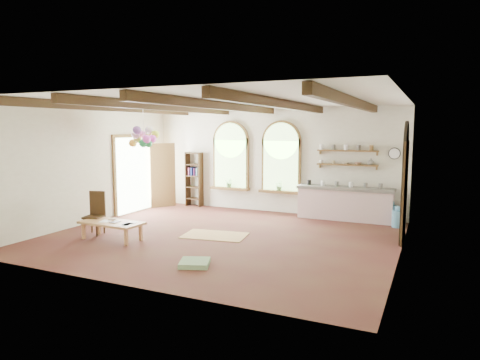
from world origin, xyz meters
The scene contains 27 objects.
floor centered at (0.00, 0.00, 0.00)m, with size 8.00×8.00×0.00m, color #533022.
ceiling_beams centered at (0.00, 0.00, 3.10)m, with size 6.20×6.80×0.18m, color #3A2512, non-canonical shape.
window_left centered at (-1.40, 3.43, 1.63)m, with size 1.30×0.28×2.20m.
window_right centered at (0.30, 3.43, 1.63)m, with size 1.30×0.28×2.20m.
left_doorway centered at (-3.95, 1.80, 1.15)m, with size 0.10×1.90×2.50m, color brown.
right_doorway centered at (3.95, 1.50, 1.10)m, with size 0.10×1.30×2.40m, color black.
kitchen_counter centered at (2.30, 3.20, 0.48)m, with size 2.68×0.62×0.94m.
wall_shelf_lower centered at (2.30, 3.38, 1.55)m, with size 1.70×0.24×0.04m, color brown.
wall_shelf_upper centered at (2.30, 3.38, 1.95)m, with size 1.70×0.24×0.04m, color brown.
wall_clock centered at (3.55, 3.45, 1.90)m, with size 0.32×0.32×0.04m, color black.
bookshelf centered at (-2.70, 3.32, 0.90)m, with size 0.53×0.32×1.80m.
coffee_table centered at (-2.20, -1.29, 0.38)m, with size 1.53×0.75×0.43m.
side_chair centered at (-2.94, -1.05, 0.30)m, with size 0.49×0.49×1.05m.
floor_mat centered at (-0.19, 0.04, 0.01)m, with size 1.51×0.93×0.02m, color tan.
floor_cushion centered at (0.52, -2.12, 0.05)m, with size 0.54×0.54×0.09m, color #6E8F62.
water_jug_a centered at (3.75, 2.82, 0.24)m, with size 0.29×0.29×0.57m.
water_jug_b centered at (3.54, 3.20, 0.28)m, with size 0.33×0.33×0.64m.
balloon_cluster centered at (-2.81, 0.80, 2.33)m, with size 0.77×0.83×1.14m.
table_book centered at (-2.43, -1.11, 0.44)m, with size 0.16×0.24×0.02m, color olive.
tablet centered at (-2.09, -1.29, 0.43)m, with size 0.17×0.24×0.01m, color black.
potted_plant_left centered at (-1.40, 3.32, 0.85)m, with size 0.27×0.23×0.30m, color #598C4C.
potted_plant_right centered at (0.30, 3.32, 0.85)m, with size 0.27×0.23×0.30m, color #598C4C.
shelf_cup_a centered at (1.55, 3.38, 1.62)m, with size 0.12×0.10×0.10m, color white.
shelf_cup_b centered at (1.90, 3.38, 1.62)m, with size 0.10×0.10×0.09m, color beige.
shelf_bowl_a centered at (2.25, 3.38, 1.60)m, with size 0.22×0.22×0.05m, color beige.
shelf_bowl_b centered at (2.60, 3.38, 1.60)m, with size 0.20×0.20×0.06m, color #8C664C.
shelf_vase centered at (2.95, 3.38, 1.67)m, with size 0.18×0.18×0.19m, color slate.
Camera 1 is at (4.55, -8.89, 2.58)m, focal length 32.00 mm.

